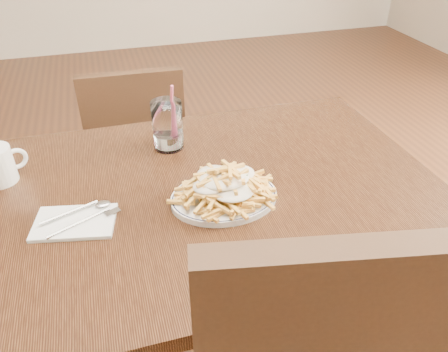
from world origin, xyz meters
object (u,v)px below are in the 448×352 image
object	(u,v)px
table	(201,214)
chair_far	(138,147)
fries_plate	(224,197)
water_glass	(168,128)
loaded_fries	(224,182)

from	to	relation	value
table	chair_far	bearing A→B (deg)	97.23
fries_plate	table	bearing A→B (deg)	127.07
water_glass	table	bearing A→B (deg)	-80.97
chair_far	table	bearing A→B (deg)	-82.77
table	chair_far	world-z (taller)	chair_far
loaded_fries	water_glass	bearing A→B (deg)	105.66
loaded_fries	water_glass	distance (m)	0.30
table	loaded_fries	bearing A→B (deg)	-52.93
chair_far	loaded_fries	bearing A→B (deg)	-80.23
table	fries_plate	distance (m)	0.11
table	fries_plate	size ratio (longest dim) A/B	4.22
chair_far	fries_plate	size ratio (longest dim) A/B	2.88
chair_far	water_glass	world-z (taller)	water_glass
fries_plate	loaded_fries	size ratio (longest dim) A/B	1.27
fries_plate	loaded_fries	bearing A→B (deg)	135.00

